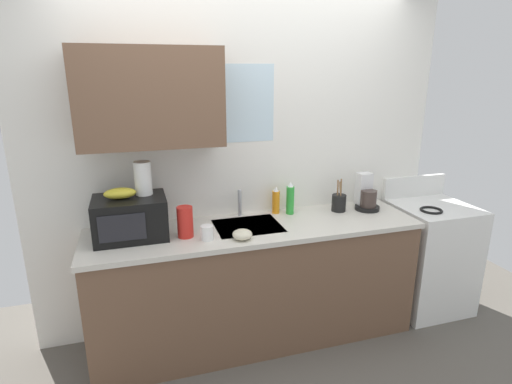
{
  "coord_description": "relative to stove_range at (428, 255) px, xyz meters",
  "views": [
    {
      "loc": [
        -0.79,
        -2.59,
        1.96
      ],
      "look_at": [
        0.0,
        0.0,
        1.15
      ],
      "focal_mm": 28.72,
      "sensor_mm": 36.0,
      "label": 1
    }
  ],
  "objects": [
    {
      "name": "dish_soap_bottle_green",
      "position": [
        -1.2,
        0.17,
        0.56
      ],
      "size": [
        0.06,
        0.06,
        0.25
      ],
      "color": "green",
      "rests_on": "counter_unit"
    },
    {
      "name": "cereal_canister",
      "position": [
        -2.02,
        -0.05,
        0.55
      ],
      "size": [
        0.1,
        0.1,
        0.21
      ],
      "primitive_type": "cylinder",
      "color": "red",
      "rests_on": "counter_unit"
    },
    {
      "name": "sink_faucet",
      "position": [
        -1.57,
        0.24,
        0.54
      ],
      "size": [
        0.03,
        0.03,
        0.2
      ],
      "primitive_type": "cylinder",
      "color": "#B2B5BA",
      "rests_on": "counter_unit"
    },
    {
      "name": "small_bowl",
      "position": [
        -1.67,
        -0.2,
        0.47
      ],
      "size": [
        0.13,
        0.13,
        0.06
      ],
      "primitive_type": "ellipsoid",
      "color": "beige",
      "rests_on": "counter_unit"
    },
    {
      "name": "utensil_crock",
      "position": [
        -0.81,
        0.12,
        0.51
      ],
      "size": [
        0.11,
        0.11,
        0.26
      ],
      "color": "black",
      "rests_on": "counter_unit"
    },
    {
      "name": "paper_towel_roll",
      "position": [
        -2.26,
        0.1,
        0.82
      ],
      "size": [
        0.11,
        0.11,
        0.22
      ],
      "primitive_type": "cylinder",
      "color": "white",
      "rests_on": "microwave"
    },
    {
      "name": "mug_white",
      "position": [
        -1.89,
        -0.14,
        0.49
      ],
      "size": [
        0.08,
        0.08,
        0.09
      ],
      "primitive_type": "cylinder",
      "color": "white",
      "rests_on": "counter_unit"
    },
    {
      "name": "banana_bunch",
      "position": [
        -2.41,
        0.05,
        0.75
      ],
      "size": [
        0.2,
        0.11,
        0.07
      ],
      "primitive_type": "ellipsoid",
      "color": "gold",
      "rests_on": "microwave"
    },
    {
      "name": "kitchen_wall_assembly",
      "position": [
        -1.64,
        0.31,
        0.9
      ],
      "size": [
        3.12,
        0.42,
        2.5
      ],
      "color": "white",
      "rests_on": "ground"
    },
    {
      "name": "stove_range",
      "position": [
        0.0,
        0.0,
        0.0
      ],
      "size": [
        0.6,
        0.6,
        1.08
      ],
      "color": "white",
      "rests_on": "ground"
    },
    {
      "name": "dish_soap_bottle_orange",
      "position": [
        -1.29,
        0.21,
        0.54
      ],
      "size": [
        0.06,
        0.06,
        0.21
      ],
      "color": "orange",
      "rests_on": "counter_unit"
    },
    {
      "name": "counter_unit",
      "position": [
        -1.52,
        -0.0,
        0.0
      ],
      "size": [
        2.35,
        0.63,
        0.9
      ],
      "color": "brown",
      "rests_on": "ground"
    },
    {
      "name": "microwave",
      "position": [
        -2.36,
        0.04,
        0.58
      ],
      "size": [
        0.46,
        0.35,
        0.27
      ],
      "color": "black",
      "rests_on": "counter_unit"
    },
    {
      "name": "coffee_maker",
      "position": [
        -0.58,
        0.1,
        0.55
      ],
      "size": [
        0.19,
        0.21,
        0.28
      ],
      "color": "black",
      "rests_on": "counter_unit"
    }
  ]
}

